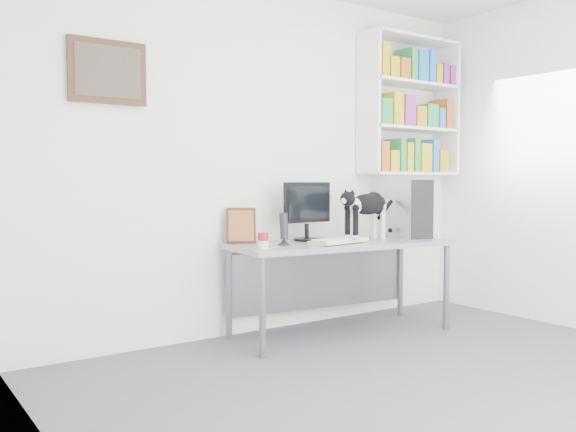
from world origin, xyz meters
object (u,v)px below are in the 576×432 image
at_px(cat, 367,216).
at_px(speaker, 284,228).
at_px(leaning_print, 241,225).
at_px(desk, 341,288).
at_px(pc_tower, 406,208).
at_px(monitor, 307,211).
at_px(bookshelf, 410,106).
at_px(keyboard, 339,241).
at_px(soup_can, 263,241).

bearing_deg(cat, speaker, 154.23).
xyz_separation_m(leaning_print, cat, (0.87, -0.43, 0.06)).
height_order(desk, pc_tower, pc_tower).
height_order(desk, monitor, monitor).
distance_m(bookshelf, cat, 1.34).
bearing_deg(monitor, pc_tower, -18.56).
bearing_deg(desk, monitor, 134.48).
bearing_deg(leaning_print, desk, 1.42).
bearing_deg(keyboard, soup_can, 168.45).
height_order(monitor, leaning_print, monitor).
xyz_separation_m(monitor, cat, (0.35, -0.30, -0.04)).
bearing_deg(monitor, keyboard, -78.67).
xyz_separation_m(pc_tower, soup_can, (-1.42, -0.04, -0.19)).
height_order(speaker, leaning_print, leaning_print).
relative_size(pc_tower, soup_can, 4.37).
bearing_deg(cat, bookshelf, 9.46).
xyz_separation_m(pc_tower, leaning_print, (-1.35, 0.37, -0.10)).
relative_size(desk, cat, 2.75).
bearing_deg(desk, bookshelf, 22.84).
distance_m(pc_tower, speaker, 1.18).
bearing_deg(bookshelf, pc_tower, -138.79).
distance_m(speaker, soup_can, 0.28).
xyz_separation_m(keyboard, leaning_print, (-0.59, 0.43, 0.12)).
height_order(soup_can, cat, cat).
distance_m(bookshelf, leaning_print, 2.01).
bearing_deg(bookshelf, keyboard, -160.91).
distance_m(desk, speaker, 0.70).
height_order(keyboard, soup_can, soup_can).
relative_size(keyboard, soup_can, 4.46).
bearing_deg(monitor, bookshelf, 2.44).
bearing_deg(bookshelf, desk, -163.65).
relative_size(desk, speaker, 7.06).
bearing_deg(keyboard, leaning_print, 133.84).
bearing_deg(desk, leaning_print, 160.34).
xyz_separation_m(speaker, soup_can, (-0.25, -0.11, -0.07)).
height_order(bookshelf, speaker, bookshelf).
relative_size(keyboard, leaning_print, 1.78).
bearing_deg(leaning_print, soup_can, -71.92).
height_order(desk, speaker, speaker).
xyz_separation_m(desk, pc_tower, (0.66, -0.03, 0.60)).
distance_m(desk, cat, 0.59).
bearing_deg(cat, keyboard, 164.54).
relative_size(speaker, cat, 0.39).
height_order(monitor, pc_tower, pc_tower).
height_order(keyboard, leaning_print, leaning_print).
distance_m(keyboard, cat, 0.33).
height_order(desk, cat, cat).
xyz_separation_m(desk, soup_can, (-0.76, -0.08, 0.41)).
xyz_separation_m(leaning_print, soup_can, (-0.07, -0.41, -0.08)).
bearing_deg(leaning_print, pc_tower, 12.24).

